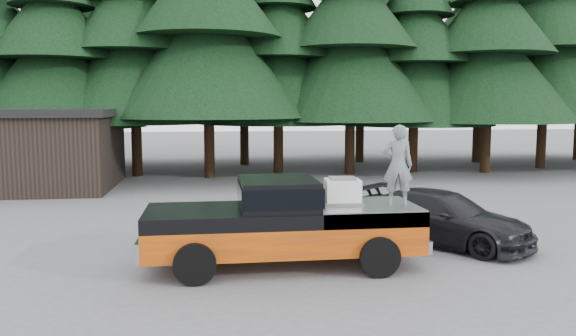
{
  "coord_description": "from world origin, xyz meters",
  "views": [
    {
      "loc": [
        -0.92,
        -12.45,
        3.51
      ],
      "look_at": [
        0.79,
        0.0,
        2.07
      ],
      "focal_mm": 35.0,
      "sensor_mm": 36.0,
      "label": 1
    }
  ],
  "objects": [
    {
      "name": "air_compressor",
      "position": [
        1.91,
        -0.6,
        1.59
      ],
      "size": [
        0.8,
        0.68,
        0.52
      ],
      "primitive_type": "cube",
      "rotation": [
        0.0,
        0.0,
        -0.08
      ],
      "color": "silver",
      "rests_on": "pickup_truck"
    },
    {
      "name": "ground",
      "position": [
        0.0,
        0.0,
        0.0
      ],
      "size": [
        120.0,
        120.0,
        0.0
      ],
      "primitive_type": "plane",
      "color": "#505053",
      "rests_on": "ground"
    },
    {
      "name": "parked_car",
      "position": [
        4.81,
        0.76,
        0.66
      ],
      "size": [
        4.33,
        4.71,
        1.32
      ],
      "primitive_type": "imported",
      "rotation": [
        0.0,
        0.0,
        0.69
      ],
      "color": "black",
      "rests_on": "ground"
    },
    {
      "name": "man_on_bed",
      "position": [
        3.05,
        -0.92,
        2.2
      ],
      "size": [
        0.72,
        0.56,
        1.74
      ],
      "primitive_type": "imported",
      "rotation": [
        0.0,
        0.0,
        2.89
      ],
      "color": "slate",
      "rests_on": "pickup_truck"
    },
    {
      "name": "utility_building",
      "position": [
        -9.0,
        12.0,
        1.67
      ],
      "size": [
        8.4,
        6.4,
        3.3
      ],
      "color": "black",
      "rests_on": "ground"
    },
    {
      "name": "treeline",
      "position": [
        0.42,
        17.2,
        7.72
      ],
      "size": [
        60.15,
        16.05,
        17.5
      ],
      "color": "black",
      "rests_on": "ground"
    },
    {
      "name": "truck_cab",
      "position": [
        0.48,
        -0.71,
        1.62
      ],
      "size": [
        1.66,
        1.9,
        0.59
      ],
      "primitive_type": "cube",
      "color": "black",
      "rests_on": "pickup_truck"
    },
    {
      "name": "pickup_truck",
      "position": [
        0.58,
        -0.71,
        0.67
      ],
      "size": [
        6.0,
        2.04,
        1.33
      ],
      "primitive_type": null,
      "color": "#D84F04",
      "rests_on": "ground"
    }
  ]
}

